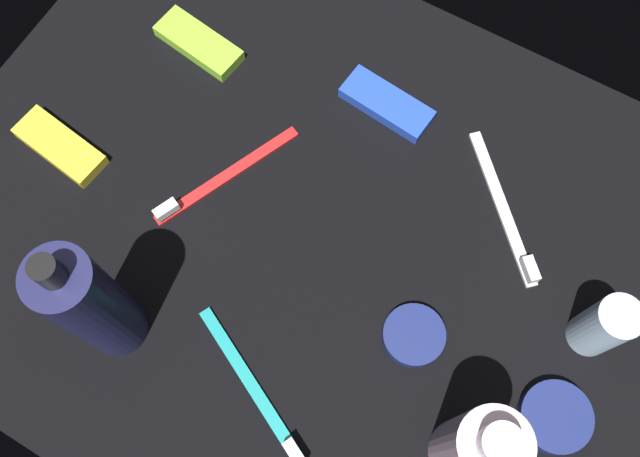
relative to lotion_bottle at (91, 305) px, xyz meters
The scene contains 12 objects.
ground_plane 24.31cm from the lotion_bottle, 124.84° to the right, with size 84.00×64.00×1.20cm, color black.
lotion_bottle is the anchor object (origin of this frame).
bodywash_bottle 35.31cm from the lotion_bottle, 169.84° to the right, with size 6.05×6.05×16.92cm.
deodorant_stick 46.89cm from the lotion_bottle, 151.09° to the right, with size 4.25×4.25×8.81cm, color silver.
toothbrush_red 20.34cm from the lotion_bottle, 90.07° to the right, with size 8.32×16.97×2.10cm.
toothbrush_teal 17.95cm from the lotion_bottle, behind, with size 16.71×8.96×2.10cm.
toothbrush_white 42.24cm from the lotion_bottle, 133.55° to the right, with size 13.51×13.64×2.10cm.
snack_bar_blue 38.10cm from the lotion_bottle, 107.80° to the right, with size 10.40×4.00×1.50cm, color blue.
snack_bar_lime 34.55cm from the lotion_bottle, 70.59° to the right, with size 10.40×4.00×1.50cm, color #8CD133.
snack_bar_yellow 23.11cm from the lotion_bottle, 37.50° to the right, with size 10.40×4.00×1.50cm, color yellow.
cream_tin_left 30.51cm from the lotion_bottle, 152.05° to the right, with size 6.18×6.18×1.62cm, color navy.
cream_tin_right 44.00cm from the lotion_bottle, 161.86° to the right, with size 6.87×6.87×1.79cm, color navy.
Camera 1 is at (-11.90, 20.70, 69.52)cm, focal length 39.51 mm.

